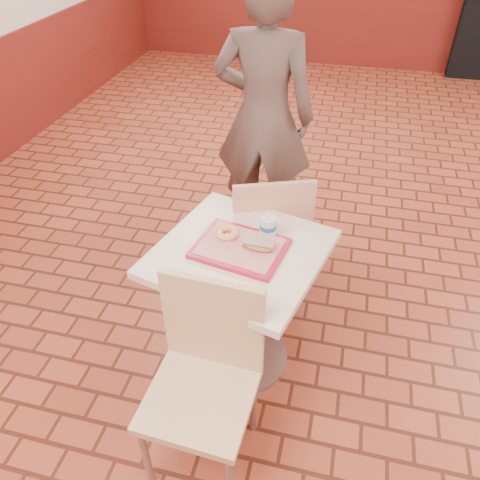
% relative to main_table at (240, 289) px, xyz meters
% --- Properties ---
extents(wainscot_band, '(8.00, 10.00, 1.00)m').
position_rel_main_table_xyz_m(wainscot_band, '(1.20, 0.36, -0.03)').
color(wainscot_band, '#601712').
rests_on(wainscot_band, ground).
extents(main_table, '(0.75, 0.75, 0.79)m').
position_rel_main_table_xyz_m(main_table, '(0.00, 0.00, 0.00)').
color(main_table, beige).
rests_on(main_table, ground).
extents(chair_main_front, '(0.46, 0.46, 0.95)m').
position_rel_main_table_xyz_m(chair_main_front, '(-0.02, -0.52, 0.00)').
color(chair_main_front, '#DDB384').
rests_on(chair_main_front, ground).
extents(chair_main_back, '(0.56, 0.56, 0.94)m').
position_rel_main_table_xyz_m(chair_main_back, '(0.05, 0.48, -0.00)').
color(chair_main_back, '#DCA684').
rests_on(chair_main_back, ground).
extents(customer, '(0.67, 0.44, 1.84)m').
position_rel_main_table_xyz_m(customer, '(-0.14, 1.22, 0.39)').
color(customer, brown).
rests_on(customer, ground).
extents(serving_tray, '(0.41, 0.32, 0.03)m').
position_rel_main_table_xyz_m(serving_tray, '(0.00, -0.00, 0.27)').
color(serving_tray, '#AF0D2E').
rests_on(serving_tray, main_table).
extents(ring_donut, '(0.13, 0.13, 0.03)m').
position_rel_main_table_xyz_m(ring_donut, '(-0.08, 0.06, 0.30)').
color(ring_donut, '#F4A659').
rests_on(ring_donut, serving_tray).
extents(long_john_donut, '(0.16, 0.08, 0.05)m').
position_rel_main_table_xyz_m(long_john_donut, '(0.09, -0.00, 0.30)').
color(long_john_donut, '#B66A35').
rests_on(long_john_donut, serving_tray).
extents(paper_cup, '(0.08, 0.08, 0.10)m').
position_rel_main_table_xyz_m(paper_cup, '(0.11, 0.11, 0.33)').
color(paper_cup, silver).
rests_on(paper_cup, serving_tray).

